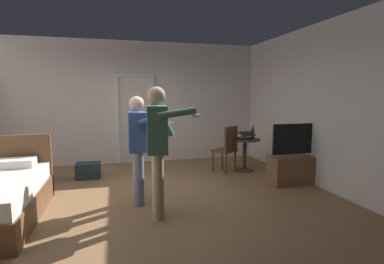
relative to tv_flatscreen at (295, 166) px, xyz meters
name	(u,v)px	position (x,y,z in m)	size (l,w,h in m)	color
ground_plane	(142,198)	(-2.83, -0.07, -0.34)	(6.89, 6.89, 0.00)	olive
wall_back	(130,103)	(-2.83, 2.61, 1.11)	(6.50, 0.12, 2.90)	silver
wall_right	(317,106)	(0.36, -0.07, 1.11)	(0.12, 5.47, 2.90)	silver
doorway_frame	(135,112)	(-2.72, 2.53, 0.89)	(0.93, 0.08, 2.13)	white
tv_flatscreen	(295,166)	(0.00, 0.00, 0.00)	(0.96, 0.40, 1.12)	brown
side_table	(245,149)	(-0.49, 1.12, 0.14)	(0.66, 0.66, 0.70)	#4C331E
laptop	(245,137)	(-0.52, 1.08, 0.42)	(0.36, 0.37, 0.16)	black
bottle_on_table	(253,133)	(-0.35, 1.04, 0.49)	(0.06, 0.06, 0.29)	#353431
wooden_chair	(227,147)	(-0.94, 1.04, 0.21)	(0.58, 0.58, 0.99)	brown
person_blue_shirt	(158,142)	(-2.66, -0.82, 0.69)	(0.67, 0.63, 1.75)	tan
person_striped_shirt	(138,142)	(-2.88, -0.26, 0.60)	(0.61, 0.59, 1.62)	slate
suitcase_dark	(88,171)	(-3.74, 1.34, -0.18)	(0.45, 0.31, 0.31)	#1E2D38
suitcase_small	(34,171)	(-4.70, 1.27, -0.12)	(0.46, 0.39, 0.44)	black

